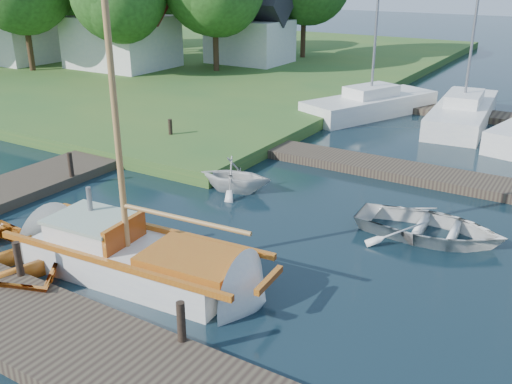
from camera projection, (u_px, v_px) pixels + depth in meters
The scene contains 18 objects.
ground at pixel (256, 234), 15.14m from camera, with size 160.00×160.00×0.00m, color black.
near_dock at pixel (83, 349), 10.33m from camera, with size 18.00×2.20×0.30m, color #322720.
left_dock at pixel (96, 159), 20.56m from camera, with size 2.20×18.00×0.30m, color #322720.
far_dock at pixel (407, 172), 19.26m from camera, with size 14.00×1.60×0.30m, color #322720.
shore at pixel (104, 51), 46.11m from camera, with size 50.00×40.00×0.50m, color #2E5B27.
mooring_post_1 at pixel (18, 259), 12.38m from camera, with size 0.16×0.16×0.80m, color black.
mooring_post_2 at pixel (181, 322), 10.19m from camera, with size 0.16×0.16×0.80m, color black.
mooring_post_4 at pixel (70, 164), 18.29m from camera, with size 0.16×0.16×0.80m, color black.
mooring_post_5 at pixel (170, 129), 22.25m from camera, with size 0.16×0.16×0.80m, color black.
sailboat at pixel (141, 262), 12.98m from camera, with size 7.28×2.49×9.83m.
dinghy at pixel (6, 254), 13.15m from camera, with size 3.01×4.21×0.87m, color maroon.
tender_b at pixel (235, 173), 17.82m from camera, with size 2.00×2.32×1.22m, color silver.
tender_c at pixel (430, 223), 14.82m from camera, with size 2.71×3.79×0.79m, color silver.
marina_boat_0 at pixel (370, 103), 27.09m from camera, with size 4.80×7.37×10.52m.
marina_boat_1 at pixel (463, 111), 25.64m from camera, with size 2.85×7.82×10.32m.
house_a at pixel (121, 28), 36.46m from camera, with size 6.30×5.00×6.29m.
house_b at pixel (14, 27), 38.84m from camera, with size 5.77×4.50×5.79m.
house_c at pixel (250, 31), 38.43m from camera, with size 5.25×4.00×5.28m.
Camera 1 is at (7.15, -11.64, 6.61)m, focal length 40.00 mm.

